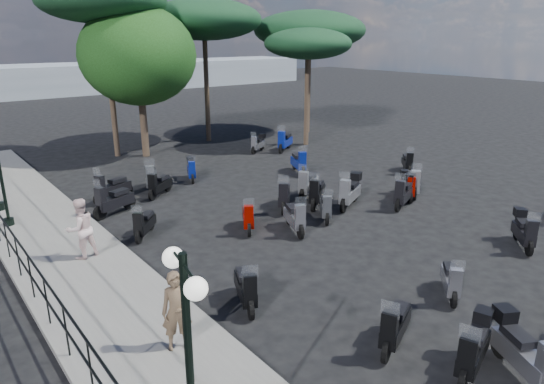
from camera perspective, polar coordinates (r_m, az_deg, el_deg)
ground at (r=15.47m, az=3.88°, el=-4.83°), size 120.00×120.00×0.00m
sidewalk at (r=15.12m, az=-23.24°, el=-6.60°), size 3.00×30.00×0.15m
railing at (r=14.41m, az=-28.39°, el=-4.98°), size 0.04×26.04×1.10m
lamp_post_0 at (r=6.13m, az=-9.62°, el=-20.35°), size 0.41×1.05×3.61m
woman at (r=9.71m, az=-11.12°, el=-13.58°), size 0.70×0.59×1.62m
pedestrian_far at (r=14.15m, az=-21.57°, el=-4.01°), size 0.93×0.79×1.69m
scooter_1 at (r=10.31m, az=14.23°, el=-15.07°), size 1.56×0.86×1.33m
scooter_2 at (r=11.34m, az=-3.09°, el=-11.24°), size 0.87×1.55×1.32m
scooter_3 at (r=15.50m, az=-14.80°, el=-3.68°), size 1.13×1.18×1.22m
scooter_4 at (r=17.68m, az=-18.16°, el=-1.02°), size 1.74×0.85×1.44m
scooter_5 at (r=20.07m, az=-14.02°, el=1.59°), size 0.99×1.69×1.46m
scooter_6 at (r=10.26m, az=27.49°, el=-16.42°), size 1.04×1.64×1.43m
scooter_7 at (r=10.04m, az=22.61°, el=-16.68°), size 1.65×0.77×1.35m
scooter_8 at (r=15.37m, az=2.72°, el=-3.06°), size 0.87×1.62×1.37m
scooter_9 at (r=15.51m, az=-2.83°, el=-2.99°), size 0.96×1.40×1.27m
scooter_10 at (r=17.33m, az=1.45°, el=-0.48°), size 1.31×1.41×1.44m
scooter_11 at (r=19.28m, az=-13.11°, el=0.80°), size 1.39×1.00×1.28m
scooter_13 at (r=12.48m, az=20.32°, el=-9.77°), size 1.19×1.06×1.20m
scooter_14 at (r=16.48m, az=6.35°, el=-1.82°), size 1.08×1.27×1.25m
scooter_15 at (r=17.81m, az=9.16°, el=0.01°), size 1.74×1.03×1.49m
scooter_16 at (r=18.71m, az=4.21°, el=0.90°), size 1.64×1.06×1.45m
scooter_17 at (r=21.16m, az=-9.47°, el=2.58°), size 0.82×1.41×1.21m
scooter_19 at (r=16.09m, az=27.53°, el=-4.10°), size 1.35×1.23×1.32m
scooter_20 at (r=19.65m, az=16.38°, el=1.03°), size 1.48×1.24×1.45m
scooter_21 at (r=17.73m, az=5.28°, el=-0.12°), size 1.52×1.18×1.44m
scooter_22 at (r=21.97m, az=3.18°, el=3.46°), size 0.91×1.65×1.40m
scooter_23 at (r=26.02m, az=-1.66°, el=5.69°), size 1.36×0.87×1.19m
scooter_26 at (r=19.23m, az=15.62°, el=0.66°), size 1.16×1.31×1.27m
scooter_27 at (r=18.25m, az=15.28°, el=-0.04°), size 1.71×0.90×1.43m
scooter_28 at (r=23.01m, az=15.64°, el=3.37°), size 1.19×1.22×1.28m
scooter_29 at (r=26.23m, az=1.51°, el=5.95°), size 1.65×1.13×1.49m
scooter_30 at (r=19.15m, az=-18.31°, el=0.39°), size 1.74×0.85×1.44m
broadleaf_tree at (r=25.39m, az=-15.47°, el=15.21°), size 5.68×5.68×7.45m
pine_0 at (r=28.55m, az=-8.02°, el=19.42°), size 6.40×6.40×7.92m
pine_1 at (r=31.22m, az=4.45°, el=18.41°), size 6.83×6.83×7.45m
pine_2 at (r=25.86m, az=-19.35°, el=20.42°), size 6.08×6.08×8.60m
pine_3 at (r=27.39m, az=4.26°, el=16.96°), size 4.77×4.77×6.38m
distant_hills at (r=56.56m, az=-28.75°, el=11.30°), size 70.00×8.00×3.00m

